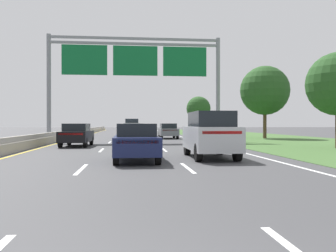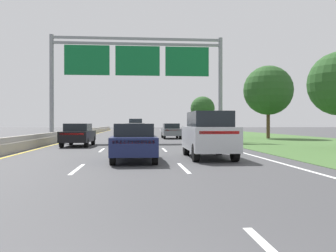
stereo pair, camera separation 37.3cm
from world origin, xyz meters
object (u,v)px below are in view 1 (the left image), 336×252
object	(u,v)px
overhead_sign_gantry	(135,66)
car_blue_centre_lane_sedan	(133,133)
car_navy_centre_lane_sedan	(136,142)
car_grey_right_lane_sedan	(168,131)
roadside_tree_far	(198,109)
pickup_truck_white	(132,127)
roadside_tree_mid	(265,91)
car_silver_right_lane_suv	(210,134)
car_black_left_lane_sedan	(77,134)

from	to	relation	value
overhead_sign_gantry	car_blue_centre_lane_sedan	bearing A→B (deg)	-97.10
car_blue_centre_lane_sedan	car_navy_centre_lane_sedan	world-z (taller)	same
overhead_sign_gantry	car_grey_right_lane_sedan	xyz separation A→B (m)	(3.49, 6.06, -5.74)
overhead_sign_gantry	roadside_tree_far	world-z (taller)	overhead_sign_gantry
pickup_truck_white	car_navy_centre_lane_sedan	distance (m)	33.62
pickup_truck_white	overhead_sign_gantry	bearing A→B (deg)	179.55
roadside_tree_mid	roadside_tree_far	bearing A→B (deg)	102.06
car_blue_centre_lane_sedan	roadside_tree_mid	xyz separation A→B (m)	(13.87, 7.04, 4.22)
car_blue_centre_lane_sedan	car_silver_right_lane_suv	size ratio (longest dim) A/B	0.93
car_blue_centre_lane_sedan	roadside_tree_far	bearing A→B (deg)	-22.04
car_grey_right_lane_sedan	car_black_left_lane_sedan	xyz separation A→B (m)	(-7.63, -12.28, 0.00)
roadside_tree_far	car_blue_centre_lane_sedan	bearing A→B (deg)	-112.30
car_blue_centre_lane_sedan	car_silver_right_lane_suv	distance (m)	14.31
overhead_sign_gantry	pickup_truck_white	world-z (taller)	overhead_sign_gantry
car_blue_centre_lane_sedan	car_black_left_lane_sedan	bearing A→B (deg)	139.11
pickup_truck_white	car_black_left_lane_sedan	bearing A→B (deg)	169.25
car_navy_centre_lane_sedan	car_silver_right_lane_suv	distance (m)	3.52
overhead_sign_gantry	car_silver_right_lane_suv	world-z (taller)	overhead_sign_gantry
pickup_truck_white	car_grey_right_lane_sedan	size ratio (longest dim) A/B	1.23
car_grey_right_lane_sedan	roadside_tree_far	size ratio (longest dim) A/B	0.78
car_black_left_lane_sedan	roadside_tree_far	size ratio (longest dim) A/B	0.78
car_blue_centre_lane_sedan	roadside_tree_far	distance (m)	26.81
car_grey_right_lane_sedan	car_black_left_lane_sedan	size ratio (longest dim) A/B	0.99
overhead_sign_gantry	roadside_tree_far	distance (m)	25.11
car_navy_centre_lane_sedan	roadside_tree_far	bearing A→B (deg)	-14.42
roadside_tree_far	car_black_left_lane_sedan	bearing A→B (deg)	-115.71
pickup_truck_white	car_black_left_lane_sedan	xyz separation A→B (m)	(-3.91, -23.24, -0.26)
car_black_left_lane_sedan	roadside_tree_far	distance (m)	32.48
car_grey_right_lane_sedan	overhead_sign_gantry	bearing A→B (deg)	150.22
overhead_sign_gantry	pickup_truck_white	xyz separation A→B (m)	(-0.22, 17.01, -5.49)
car_grey_right_lane_sedan	pickup_truck_white	bearing A→B (deg)	18.94
pickup_truck_white	car_blue_centre_lane_sedan	size ratio (longest dim) A/B	1.23
car_black_left_lane_sedan	overhead_sign_gantry	bearing A→B (deg)	-31.97
pickup_truck_white	car_blue_centre_lane_sedan	bearing A→B (deg)	178.82
car_navy_centre_lane_sedan	car_silver_right_lane_suv	world-z (taller)	car_silver_right_lane_suv
car_blue_centre_lane_sedan	overhead_sign_gantry	bearing A→B (deg)	-6.85
car_blue_centre_lane_sedan	car_silver_right_lane_suv	world-z (taller)	car_silver_right_lane_suv
car_navy_centre_lane_sedan	roadside_tree_far	size ratio (longest dim) A/B	0.78
car_grey_right_lane_sedan	roadside_tree_far	distance (m)	18.28
pickup_truck_white	roadside_tree_far	distance (m)	12.03
overhead_sign_gantry	car_navy_centre_lane_sedan	world-z (taller)	overhead_sign_gantry
roadside_tree_mid	car_blue_centre_lane_sedan	bearing A→B (deg)	-153.09
car_grey_right_lane_sedan	roadside_tree_far	bearing A→B (deg)	-20.58
pickup_truck_white	car_black_left_lane_sedan	size ratio (longest dim) A/B	1.22
car_navy_centre_lane_sedan	car_black_left_lane_sedan	size ratio (longest dim) A/B	0.99
roadside_tree_far	roadside_tree_mid	bearing A→B (deg)	-77.94
car_black_left_lane_sedan	roadside_tree_mid	world-z (taller)	roadside_tree_mid
pickup_truck_white	car_navy_centre_lane_sedan	size ratio (longest dim) A/B	1.24
overhead_sign_gantry	roadside_tree_mid	bearing A→B (deg)	21.22
pickup_truck_white	car_blue_centre_lane_sedan	distance (m)	18.75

